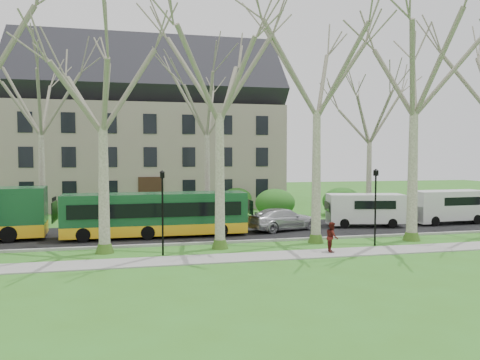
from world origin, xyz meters
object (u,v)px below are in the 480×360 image
object	(u,v)px
pedestrian_b	(332,237)
van_b	(448,207)
bus_follow	(156,214)
van_a	(365,210)
sedan	(283,219)

from	to	relation	value
pedestrian_b	van_b	bearing A→B (deg)	-44.46
bus_follow	van_b	xyz separation A→B (m)	(21.58, 0.95, -0.18)
bus_follow	pedestrian_b	bearing A→B (deg)	-37.70
van_a	pedestrian_b	distance (m)	9.83
bus_follow	van_a	bearing A→B (deg)	3.63
van_b	bus_follow	bearing A→B (deg)	-179.49
van_a	sedan	bearing A→B (deg)	-165.17
van_a	van_b	size ratio (longest dim) A/B	0.94
bus_follow	van_a	world-z (taller)	bus_follow
sedan	pedestrian_b	bearing A→B (deg)	165.68
van_a	van_b	world-z (taller)	van_b
sedan	pedestrian_b	distance (m)	7.42
bus_follow	van_a	size ratio (longest dim) A/B	2.13
bus_follow	pedestrian_b	xyz separation A→B (m)	(8.86, -6.80, -0.62)
van_a	pedestrian_b	world-z (taller)	van_a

